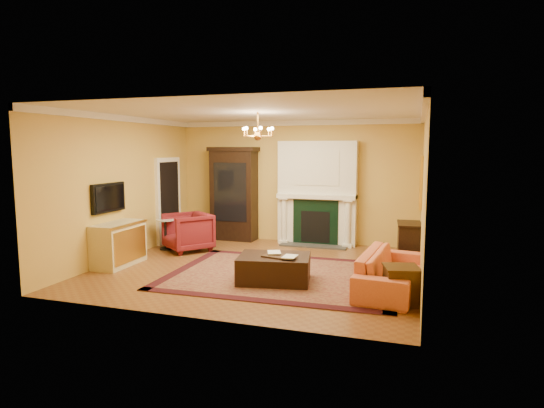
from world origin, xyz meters
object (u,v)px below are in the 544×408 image
at_px(pedestal_table, 165,232).
at_px(end_table, 401,286).
at_px(commode, 119,244).
at_px(coral_sofa, 390,264).
at_px(wingback_armchair, 188,230).
at_px(china_cabinet, 234,196).
at_px(console_table, 409,245).
at_px(leather_ottoman, 274,268).

distance_m(pedestal_table, end_table, 5.74).
distance_m(commode, coral_sofa, 5.25).
relative_size(wingback_armchair, commode, 0.83).
bearing_deg(coral_sofa, commode, 95.69).
xyz_separation_m(pedestal_table, coral_sofa, (5.11, -1.51, 0.01)).
height_order(china_cabinet, coral_sofa, china_cabinet).
xyz_separation_m(china_cabinet, wingback_armchair, (-0.50, -1.54, -0.65)).
relative_size(china_cabinet, coral_sofa, 1.04).
xyz_separation_m(commode, console_table, (5.51, 1.79, -0.02)).
bearing_deg(wingback_armchair, coral_sofa, 19.85).
distance_m(end_table, leather_ottoman, 2.20).
bearing_deg(console_table, pedestal_table, 178.92).
height_order(coral_sofa, end_table, coral_sofa).
bearing_deg(pedestal_table, commode, -95.28).
xyz_separation_m(wingback_armchair, console_table, (4.82, 0.21, -0.07)).
distance_m(china_cabinet, pedestal_table, 2.04).
xyz_separation_m(china_cabinet, pedestal_table, (-1.06, -1.59, -0.72)).
height_order(pedestal_table, leather_ottoman, pedestal_table).
height_order(china_cabinet, commode, china_cabinet).
xyz_separation_m(pedestal_table, console_table, (5.37, 0.26, -0.00)).
distance_m(china_cabinet, console_table, 4.57).
bearing_deg(wingback_armchair, end_table, 13.67).
bearing_deg(china_cabinet, commode, -110.09).
height_order(coral_sofa, leather_ottoman, coral_sofa).
xyz_separation_m(china_cabinet, coral_sofa, (4.06, -3.10, -0.70)).
xyz_separation_m(coral_sofa, console_table, (0.26, 1.77, -0.01)).
distance_m(end_table, console_table, 2.44).
bearing_deg(leather_ottoman, coral_sofa, -4.92).
relative_size(commode, console_table, 1.40).
xyz_separation_m(china_cabinet, leather_ottoman, (2.11, -3.29, -0.88)).
relative_size(wingback_armchair, console_table, 1.16).
relative_size(china_cabinet, wingback_armchair, 2.37).
xyz_separation_m(pedestal_table, leather_ottoman, (3.16, -1.70, -0.17)).
distance_m(wingback_armchair, console_table, 4.82).
height_order(china_cabinet, leather_ottoman, china_cabinet).
distance_m(china_cabinet, end_table, 5.75).
height_order(china_cabinet, wingback_armchair, china_cabinet).
distance_m(wingback_armchair, pedestal_table, 0.56).
height_order(wingback_armchair, leather_ottoman, wingback_armchair).
relative_size(wingback_armchair, end_table, 1.75).
bearing_deg(wingback_armchair, console_table, 41.29).
relative_size(china_cabinet, end_table, 4.15).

